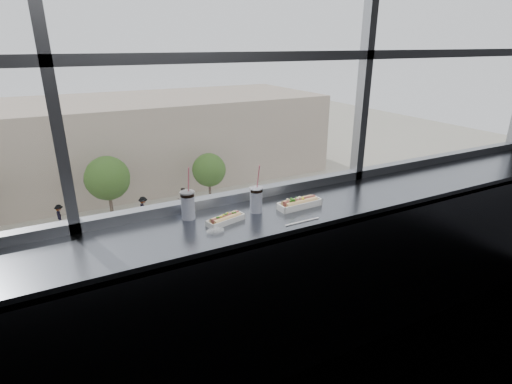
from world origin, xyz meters
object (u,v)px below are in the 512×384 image
soda_cup_right (256,198)px  pedestrian_b (59,213)px  hotdog_tray_left (226,219)px  wrapper (215,231)px  pedestrian_d (183,196)px  car_near_e (320,243)px  tree_center (107,178)px  soda_cup_left (188,204)px  pedestrian_c (143,206)px  car_far_b (90,236)px  tree_right (209,170)px  loose_straw (302,222)px  car_near_c (109,300)px  car_near_d (225,267)px  hotdog_tray_right (299,203)px  car_far_c (256,202)px

soda_cup_right → pedestrian_b: size_ratio=0.15×
hotdog_tray_left → wrapper: 0.14m
hotdog_tray_left → pedestrian_d: (8.07, 27.99, -10.95)m
car_near_e → tree_center: size_ratio=1.08×
soda_cup_left → tree_center: bearing=84.6°
pedestrian_c → pedestrian_b: size_ratio=1.12×
car_far_b → tree_right: size_ratio=1.26×
soda_cup_left → loose_straw: soda_cup_left is taller
car_near_c → tree_center: size_ratio=1.09×
car_near_d → car_near_c: bearing=97.4°
hotdog_tray_right → car_near_e: 23.57m
car_near_d → hotdog_tray_right: bearing=166.4°
soda_cup_left → tree_center: size_ratio=0.06×
hotdog_tray_left → car_far_b: size_ratio=0.04×
car_near_e → car_far_b: size_ratio=1.01×
car_near_c → tree_center: bearing=-16.3°
car_near_c → pedestrian_b: 13.10m
hotdog_tray_left → soda_cup_right: 0.25m
soda_cup_right → car_far_b: size_ratio=0.05×
wrapper → pedestrian_b: wrapper is taller
pedestrian_d → loose_straw: bearing=74.8°
car_near_c → tree_right: bearing=-46.9°
car_near_c → pedestrian_c: size_ratio=2.53×
hotdog_tray_left → loose_straw: (0.40, -0.20, -0.02)m
soda_cup_right → car_near_e: size_ratio=0.05×
soda_cup_right → car_far_c: bearing=62.3°
car_far_c → pedestrian_c: (-8.23, 3.18, 0.06)m
car_near_c → pedestrian_c: bearing=-27.7°
tree_right → loose_straw: bearing=-109.7°
car_near_d → pedestrian_b: size_ratio=3.19×
loose_straw → car_near_e: bearing=51.5°
hotdog_tray_left → hotdog_tray_right: bearing=-14.7°
tree_right → car_far_b: bearing=-158.5°
car_far_b → pedestrian_d: pedestrian_d is taller
pedestrian_b → hotdog_tray_right: bearing=-176.8°
car_far_b → tree_right: (10.15, 4.00, 2.02)m
hotdog_tray_left → car_near_d: size_ratio=0.04×
loose_straw → tree_right: (10.19, 28.49, -9.09)m
soda_cup_right → pedestrian_c: 29.88m
hotdog_tray_right → car_far_b: hotdog_tray_right is taller
hotdog_tray_right → car_near_c: size_ratio=0.05×
wrapper → car_far_c: bearing=61.8°
pedestrian_c → tree_center: bearing=70.0°
soda_cup_right → tree_right: (10.36, 28.23, -9.18)m
soda_cup_right → hotdog_tray_right: bearing=-13.0°
hotdog_tray_left → tree_center: (2.48, 28.29, -8.58)m
car_far_c → car_far_b: size_ratio=1.11×
soda_cup_left → pedestrian_d: bearing=73.5°
car_far_c → tree_center: 11.48m
car_far_c → car_far_b: car_far_c is taller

